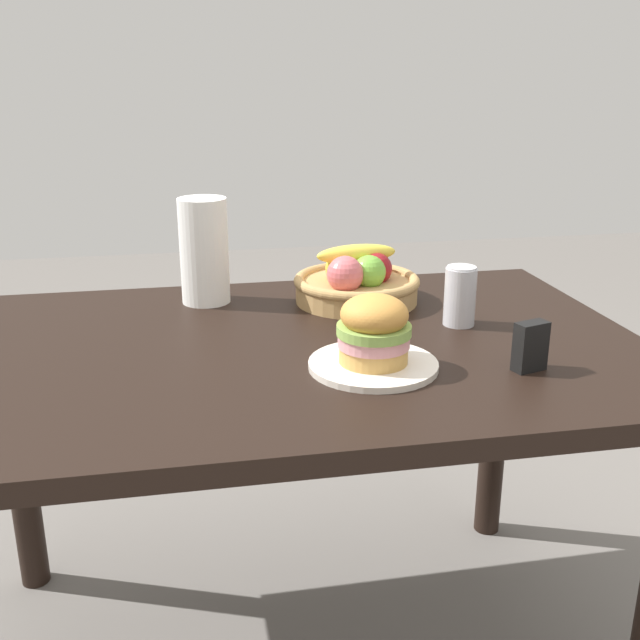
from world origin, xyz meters
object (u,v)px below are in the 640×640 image
paper_towel_roll (204,251)px  soda_can (460,296)px  fruit_basket (357,281)px  plate (373,365)px  napkin_holder (530,346)px  sandwich (374,329)px

paper_towel_roll → soda_can: bearing=-27.1°
fruit_basket → paper_towel_roll: 0.36m
plate → soda_can: soda_can is taller
paper_towel_roll → fruit_basket: bearing=-10.6°
plate → napkin_holder: size_ratio=2.61×
paper_towel_roll → plate: bearing=-59.2°
sandwich → fruit_basket: (0.07, 0.40, -0.03)m
sandwich → soda_can: bearing=40.2°
sandwich → paper_towel_roll: 0.54m
fruit_basket → soda_can: bearing=-49.2°
fruit_basket → paper_towel_roll: (-0.34, 0.06, 0.07)m
sandwich → fruit_basket: sandwich is taller
fruit_basket → plate: bearing=-99.4°
paper_towel_roll → napkin_holder: (0.55, -0.53, -0.07)m
plate → sandwich: size_ratio=1.75×
sandwich → plate: bearing=-90.0°
napkin_holder → plate: bearing=150.4°
paper_towel_roll → napkin_holder: size_ratio=2.67×
plate → sandwich: bearing=90.0°
paper_towel_roll → napkin_holder: paper_towel_roll is taller
napkin_holder → sandwich: bearing=150.4°
soda_can → napkin_holder: 0.27m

